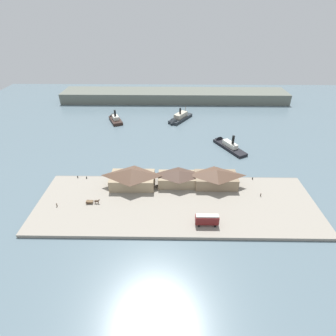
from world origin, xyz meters
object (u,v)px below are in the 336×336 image
mooring_post_east (87,178)px  ferry_outer_harbor (115,119)px  pedestrian_by_tram (57,205)px  ferry_approaching_west (226,144)px  ferry_approaching_east (179,119)px  mooring_post_west (253,178)px  mooring_post_center_east (78,177)px  ferry_shed_customs_shed (216,178)px  street_tram (207,219)px  horse_cart (92,201)px  pedestrian_walking_west (261,195)px  pedestrian_near_west_shed (216,216)px  ferry_shed_west_terminal (132,177)px  ferry_shed_central_terminal (179,177)px

mooring_post_east → ferry_outer_harbor: 70.93m
pedestrian_by_tram → ferry_outer_harbor: bearing=86.3°
mooring_post_east → ferry_outer_harbor: (-0.38, 70.93, -0.21)m
ferry_approaching_west → ferry_approaching_east: (-25.88, 36.90, 0.40)m
mooring_post_west → mooring_post_center_east: same height
ferry_shed_customs_shed → street_tram: (-6.37, -24.11, -1.34)m
horse_cart → pedestrian_walking_west: (67.60, 5.52, -0.23)m
street_tram → ferry_outer_harbor: (-51.28, 99.32, -2.35)m
ferry_shed_customs_shed → ferry_approaching_east: size_ratio=0.80×
ferry_approaching_west → pedestrian_near_west_shed: bearing=-103.1°
pedestrian_near_west_shed → ferry_approaching_west: ferry_approaching_west is taller
horse_cart → mooring_post_east: 18.67m
ferry_approaching_east → ferry_outer_harbor: (-43.21, -0.38, -0.23)m
street_tram → horse_cart: size_ratio=1.47×
street_tram → horse_cart: (-43.70, 11.18, -1.66)m
ferry_shed_customs_shed → ferry_outer_harbor: 94.83m
ferry_shed_west_terminal → mooring_post_west: 53.45m
mooring_post_center_east → ferry_approaching_west: bearing=24.9°
ferry_shed_west_terminal → ferry_approaching_west: ferry_shed_west_terminal is taller
ferry_shed_customs_shed → horse_cart: size_ratio=3.24×
pedestrian_near_west_shed → horse_cart: bearing=171.2°
pedestrian_near_west_shed → mooring_post_center_east: pedestrian_near_west_shed is taller
street_tram → mooring_post_west: size_ratio=9.16×
ferry_shed_central_terminal → ferry_outer_harbor: (-41.79, 74.64, -3.24)m
mooring_post_west → ferry_outer_harbor: size_ratio=0.05×
horse_cart → mooring_post_west: 69.69m
street_tram → ferry_approaching_east: 100.06m
mooring_post_west → ferry_approaching_east: 77.67m
pedestrian_walking_west → ferry_approaching_west: (-6.09, 46.11, -0.63)m
pedestrian_near_west_shed → ferry_outer_harbor: (-55.32, 95.51, -0.48)m
street_tram → ferry_shed_west_terminal: bearing=141.4°
street_tram → horse_cart: bearing=165.7°
pedestrian_walking_west → mooring_post_center_east: bearing=171.2°
ferry_shed_west_terminal → horse_cart: ferry_shed_west_terminal is taller
street_tram → pedestrian_walking_west: size_ratio=5.39×
pedestrian_by_tram → mooring_post_west: 83.16m
ferry_shed_central_terminal → ferry_approaching_west: bearing=54.4°
horse_cart → mooring_post_center_east: horse_cart is taller
ferry_approaching_west → ferry_outer_harbor: (-69.09, 36.52, 0.17)m
horse_cart → mooring_post_east: (-7.20, 17.22, -0.48)m
horse_cart → pedestrian_by_tram: horse_cart is taller
mooring_post_center_east → ferry_outer_harbor: bearing=86.9°
ferry_approaching_east → ferry_shed_customs_shed: bearing=-79.2°
pedestrian_by_tram → mooring_post_east: 20.28m
horse_cart → pedestrian_by_tram: size_ratio=3.37×
pedestrian_near_west_shed → pedestrian_by_tram: (-61.11, 5.25, 0.04)m
pedestrian_by_tram → ferry_approaching_east: bearing=61.6°
ferry_approaching_west → ferry_outer_harbor: ferry_approaching_west is taller
pedestrian_near_west_shed → ferry_approaching_west: bearing=76.9°
mooring_post_center_east → pedestrian_near_west_shed: bearing=-23.0°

